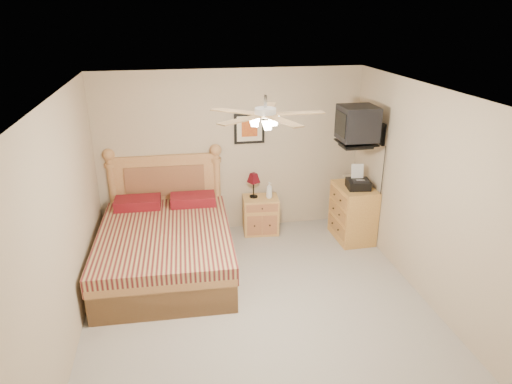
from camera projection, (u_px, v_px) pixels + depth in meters
floor at (260, 310)px, 5.33m from camera, size 4.50×4.50×0.00m
ceiling at (261, 96)px, 4.40m from camera, size 4.00×4.50×0.04m
wall_back at (232, 153)px, 6.92m from camera, size 4.00×0.04×2.50m
wall_front at (332, 362)px, 2.82m from camera, size 4.00×0.04×2.50m
wall_left at (63, 229)px, 4.52m from camera, size 0.04×4.50×2.50m
wall_right at (432, 200)px, 5.21m from camera, size 0.04×4.50×2.50m
bed at (164, 222)px, 5.91m from camera, size 1.74×2.25×1.42m
nightstand at (261, 215)px, 7.12m from camera, size 0.57×0.45×0.58m
table_lamp at (254, 185)px, 6.97m from camera, size 0.26×0.26×0.39m
lotion_bottle at (269, 190)px, 6.96m from camera, size 0.13×0.13×0.25m
framed_picture at (249, 128)px, 6.81m from camera, size 0.46×0.04×0.46m
dresser at (353, 213)px, 6.88m from camera, size 0.51×0.73×0.85m
fax_machine at (359, 177)px, 6.59m from camera, size 0.36×0.38×0.34m
magazine_lower at (346, 180)px, 6.96m from camera, size 0.26×0.30×0.02m
magazine_upper at (347, 178)px, 6.96m from camera, size 0.23×0.27×0.02m
wall_tv at (368, 125)px, 6.18m from camera, size 0.56×0.46×0.58m
ceiling_fan at (265, 114)px, 4.27m from camera, size 1.14×1.14×0.28m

